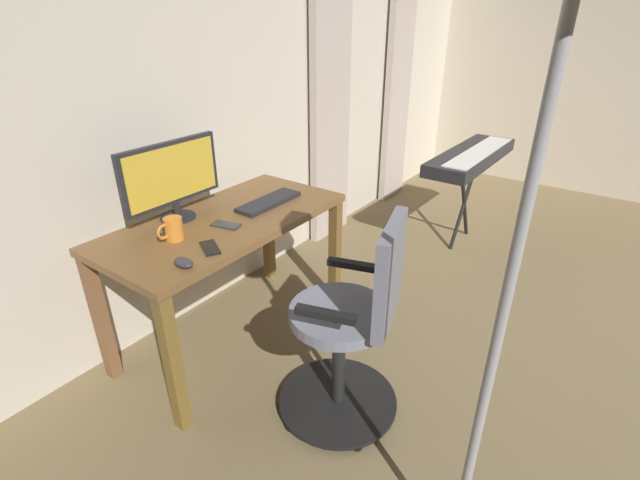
{
  "coord_description": "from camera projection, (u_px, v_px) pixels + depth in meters",
  "views": [
    {
      "loc": [
        2.57,
        -0.9,
        1.7
      ],
      "look_at": [
        1.1,
        -1.96,
        0.79
      ],
      "focal_mm": 25.51,
      "sensor_mm": 36.0,
      "label": 1
    }
  ],
  "objects": [
    {
      "name": "back_room_partition",
      "position": [
        289.0,
        81.0,
        3.17
      ],
      "size": [
        5.54,
        0.1,
        2.54
      ],
      "primitive_type": "cube",
      "color": "beige",
      "rests_on": "ground"
    },
    {
      "name": "curtain_left_panel",
      "position": [
        398.0,
        90.0,
        4.28
      ],
      "size": [
        0.4,
        0.06,
        2.1
      ],
      "primitive_type": "cube",
      "color": "#C3B1A6",
      "rests_on": "ground"
    },
    {
      "name": "curtain_right_panel",
      "position": [
        331.0,
        108.0,
        3.47
      ],
      "size": [
        0.45,
        0.06,
        2.1
      ],
      "primitive_type": "cube",
      "color": "#C3B1A6",
      "rests_on": "ground"
    },
    {
      "name": "desk",
      "position": [
        227.0,
        237.0,
        2.4
      ],
      "size": [
        1.31,
        0.64,
        0.75
      ],
      "color": "brown",
      "rests_on": "ground"
    },
    {
      "name": "office_chair",
      "position": [
        353.0,
        330.0,
        1.96
      ],
      "size": [
        0.56,
        0.56,
        0.99
      ],
      "rotation": [
        0.0,
        0.0,
        3.44
      ],
      "color": "black",
      "rests_on": "ground"
    },
    {
      "name": "computer_monitor",
      "position": [
        172.0,
        176.0,
        2.25
      ],
      "size": [
        0.56,
        0.18,
        0.4
      ],
      "color": "#232328",
      "rests_on": "desk"
    },
    {
      "name": "computer_keyboard",
      "position": [
        269.0,
        202.0,
        2.52
      ],
      "size": [
        0.41,
        0.13,
        0.02
      ],
      "primitive_type": "cube",
      "color": "#232328",
      "rests_on": "desk"
    },
    {
      "name": "computer_mouse",
      "position": [
        184.0,
        263.0,
        1.89
      ],
      "size": [
        0.06,
        0.1,
        0.04
      ],
      "primitive_type": "ellipsoid",
      "color": "#333338",
      "rests_on": "desk"
    },
    {
      "name": "cell_phone_by_monitor",
      "position": [
        210.0,
        248.0,
        2.04
      ],
      "size": [
        0.13,
        0.16,
        0.01
      ],
      "primitive_type": "cube",
      "rotation": [
        0.0,
        0.0,
        -0.5
      ],
      "color": "black",
      "rests_on": "desk"
    },
    {
      "name": "cell_phone_face_up",
      "position": [
        226.0,
        225.0,
        2.26
      ],
      "size": [
        0.1,
        0.16,
        0.01
      ],
      "primitive_type": "cube",
      "rotation": [
        0.0,
        0.0,
        0.24
      ],
      "color": "#333338",
      "rests_on": "desk"
    },
    {
      "name": "mug_tea",
      "position": [
        173.0,
        229.0,
        2.1
      ],
      "size": [
        0.13,
        0.08,
        0.11
      ],
      "color": "orange",
      "rests_on": "desk"
    },
    {
      "name": "piano_keyboard",
      "position": [
        471.0,
        158.0,
        3.46
      ],
      "size": [
        1.13,
        0.33,
        0.77
      ],
      "rotation": [
        0.0,
        0.0,
        -0.01
      ],
      "color": "black",
      "rests_on": "ground"
    },
    {
      "name": "floor_lamp",
      "position": [
        546.0,
        119.0,
        0.93
      ],
      "size": [
        0.28,
        0.28,
        1.91
      ],
      "color": "black",
      "rests_on": "ground"
    }
  ]
}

